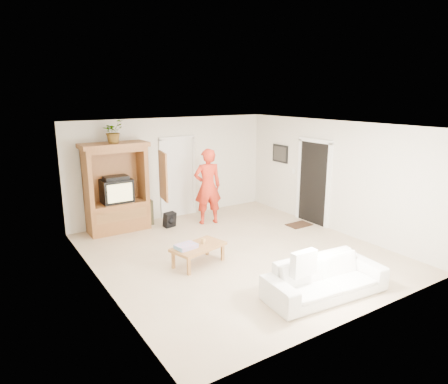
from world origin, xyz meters
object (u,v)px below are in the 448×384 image
object	(u,v)px
sofa	(325,278)
man	(208,186)
armoire	(118,193)
coffee_table	(198,248)

from	to	relation	value
sofa	man	bearing A→B (deg)	91.26
armoire	man	xyz separation A→B (m)	(2.06, -0.68, 0.04)
coffee_table	armoire	bearing A→B (deg)	88.07
man	armoire	bearing A→B (deg)	-4.54
armoire	coffee_table	distance (m)	2.88
sofa	coffee_table	distance (m)	2.45
armoire	sofa	size ratio (longest dim) A/B	1.03
armoire	coffee_table	world-z (taller)	armoire
armoire	man	size ratio (longest dim) A/B	1.11
man	sofa	distance (m)	4.30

